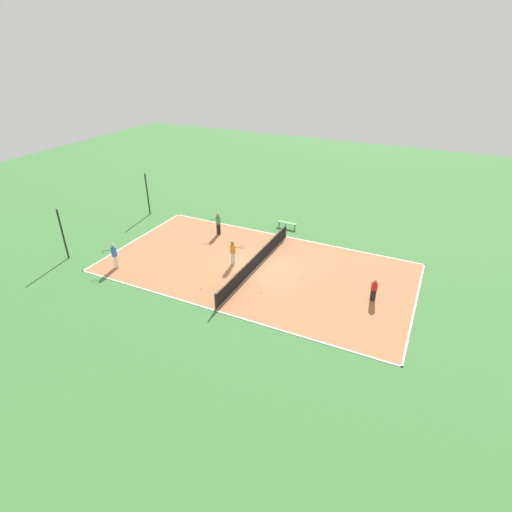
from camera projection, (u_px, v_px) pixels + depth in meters
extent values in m
plane|color=#3D7538|center=(256.00, 268.00, 26.57)|extent=(80.00, 80.00, 0.00)
cube|color=#AD6B42|center=(256.00, 268.00, 26.56)|extent=(10.71, 20.25, 0.02)
cube|color=white|center=(215.00, 310.00, 22.35)|extent=(0.10, 20.25, 0.00)
cube|color=white|center=(286.00, 236.00, 30.76)|extent=(0.10, 20.25, 0.00)
cube|color=white|center=(415.00, 306.00, 22.72)|extent=(10.71, 0.10, 0.00)
cube|color=white|center=(137.00, 239.00, 30.39)|extent=(10.71, 0.10, 0.00)
cube|color=white|center=(256.00, 268.00, 26.56)|extent=(10.71, 0.10, 0.00)
cylinder|color=black|center=(216.00, 302.00, 22.18)|extent=(0.10, 0.10, 1.07)
cylinder|color=black|center=(286.00, 231.00, 30.42)|extent=(0.10, 0.10, 1.07)
cube|color=black|center=(256.00, 261.00, 26.31)|extent=(10.41, 0.03, 1.02)
cube|color=white|center=(256.00, 254.00, 26.08)|extent=(10.41, 0.04, 0.06)
cube|color=#4C8C4C|center=(287.00, 223.00, 32.06)|extent=(0.36, 1.65, 0.04)
cylinder|color=#4C4C51|center=(295.00, 227.00, 31.91)|extent=(0.08, 0.08, 0.41)
cylinder|color=#4C4C51|center=(279.00, 224.00, 32.42)|extent=(0.08, 0.08, 0.41)
cube|color=black|center=(219.00, 229.00, 30.93)|extent=(0.32, 0.30, 0.88)
cylinder|color=green|center=(218.00, 220.00, 30.58)|extent=(0.50, 0.50, 0.61)
sphere|color=#A87A56|center=(218.00, 215.00, 30.37)|extent=(0.26, 0.26, 0.26)
cylinder|color=#262626|center=(214.00, 219.00, 30.35)|extent=(0.25, 0.17, 0.03)
torus|color=black|center=(211.00, 220.00, 30.22)|extent=(0.42, 0.42, 0.02)
cube|color=white|center=(233.00, 259.00, 26.75)|extent=(0.27, 0.30, 0.86)
cylinder|color=orange|center=(233.00, 249.00, 26.40)|extent=(0.45, 0.45, 0.60)
sphere|color=brown|center=(233.00, 243.00, 26.20)|extent=(0.26, 0.26, 0.26)
cylinder|color=#262626|center=(237.00, 247.00, 26.29)|extent=(0.11, 0.28, 0.03)
torus|color=black|center=(242.00, 247.00, 26.26)|extent=(0.38, 0.38, 0.02)
cube|color=white|center=(116.00, 262.00, 26.37)|extent=(0.32, 0.31, 0.88)
cylinder|color=blue|center=(114.00, 252.00, 26.01)|extent=(0.51, 0.51, 0.62)
sphere|color=tan|center=(113.00, 246.00, 25.80)|extent=(0.27, 0.27, 0.27)
cylinder|color=#262626|center=(108.00, 250.00, 25.81)|extent=(0.24, 0.20, 0.03)
torus|color=black|center=(104.00, 251.00, 25.70)|extent=(0.43, 0.43, 0.02)
cube|color=black|center=(373.00, 295.00, 23.10)|extent=(0.29, 0.32, 0.70)
cylinder|color=red|center=(375.00, 286.00, 22.81)|extent=(0.49, 0.49, 0.49)
sphere|color=tan|center=(375.00, 281.00, 22.64)|extent=(0.21, 0.21, 0.21)
sphere|color=#CCE033|center=(301.00, 278.00, 25.30)|extent=(0.07, 0.07, 0.07)
sphere|color=#CCE033|center=(261.00, 292.00, 23.90)|extent=(0.07, 0.07, 0.07)
sphere|color=#CCE033|center=(213.00, 230.00, 31.64)|extent=(0.07, 0.07, 0.07)
sphere|color=#CCE033|center=(201.00, 288.00, 24.27)|extent=(0.07, 0.07, 0.07)
cylinder|color=black|center=(63.00, 234.00, 26.92)|extent=(0.12, 0.12, 3.62)
cylinder|color=black|center=(147.00, 194.00, 33.90)|extent=(0.12, 0.12, 3.62)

